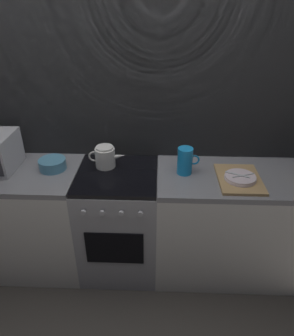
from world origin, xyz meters
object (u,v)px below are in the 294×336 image
at_px(kettle, 105,157).
at_px(mixing_bowl, 53,164).
at_px(pitcher, 185,161).
at_px(stove_unit, 119,221).
at_px(dish_pile, 240,178).

height_order(kettle, mixing_bowl, kettle).
bearing_deg(pitcher, kettle, 172.72).
bearing_deg(kettle, stove_unit, -47.37).
relative_size(stove_unit, dish_pile, 2.25).
bearing_deg(stove_unit, kettle, 132.63).
distance_m(stove_unit, dish_pile, 1.00).
xyz_separation_m(mixing_bowl, dish_pile, (1.36, -0.11, -0.02)).
height_order(stove_unit, kettle, kettle).
height_order(stove_unit, mixing_bowl, mixing_bowl).
distance_m(kettle, mixing_bowl, 0.40).
relative_size(stove_unit, kettle, 3.16).
height_order(pitcher, dish_pile, pitcher).
height_order(kettle, pitcher, pitcher).
bearing_deg(dish_pile, kettle, 170.11).
distance_m(stove_unit, pitcher, 0.74).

